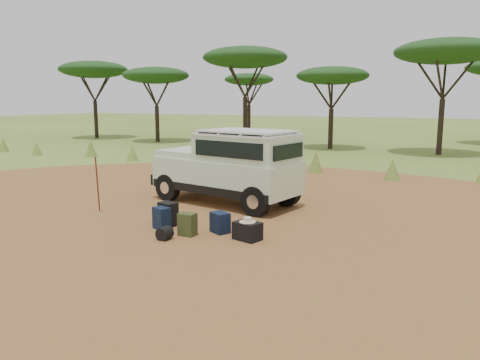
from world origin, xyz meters
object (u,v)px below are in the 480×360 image
at_px(backpack_navy, 162,218).
at_px(hard_case, 247,231).
at_px(walking_staff, 98,185).
at_px(backpack_olive, 187,225).
at_px(duffel_navy, 220,223).
at_px(backpack_black, 168,214).
at_px(safari_vehicle, 230,168).

xyz_separation_m(backpack_navy, hard_case, (2.10, 0.09, -0.06)).
bearing_deg(walking_staff, backpack_olive, -51.30).
xyz_separation_m(backpack_navy, duffel_navy, (1.33, 0.31, -0.02)).
height_order(backpack_black, hard_case, backpack_black).
height_order(safari_vehicle, walking_staff, safari_vehicle).
height_order(backpack_navy, duffel_navy, backpack_navy).
distance_m(duffel_navy, hard_case, 0.80).
bearing_deg(hard_case, backpack_olive, -152.15).
bearing_deg(duffel_navy, safari_vehicle, 142.92).
xyz_separation_m(safari_vehicle, backpack_olive, (0.64, -3.20, -0.76)).
bearing_deg(duffel_navy, hard_case, 13.66).
xyz_separation_m(backpack_black, backpack_navy, (0.03, -0.29, -0.03)).
xyz_separation_m(walking_staff, backpack_olive, (3.16, -0.71, -0.50)).
relative_size(safari_vehicle, hard_case, 8.34).
distance_m(backpack_navy, hard_case, 2.10).
bearing_deg(hard_case, backpack_navy, -162.20).
height_order(backpack_olive, duffel_navy, backpack_olive).
xyz_separation_m(safari_vehicle, backpack_black, (-0.20, -2.71, -0.73)).
distance_m(backpack_black, hard_case, 2.14).
distance_m(walking_staff, duffel_navy, 3.72).
height_order(safari_vehicle, backpack_black, safari_vehicle).
bearing_deg(backpack_black, safari_vehicle, 99.13).
bearing_deg(backpack_navy, hard_case, 24.70).
distance_m(safari_vehicle, duffel_navy, 3.03).
bearing_deg(walking_staff, safari_vehicle, 6.04).
bearing_deg(backpack_olive, walking_staff, 169.40).
bearing_deg(backpack_olive, backpack_black, 151.95).
relative_size(duffel_navy, hard_case, 0.84).
distance_m(backpack_black, backpack_navy, 0.29).
distance_m(safari_vehicle, backpack_navy, 3.10).
distance_m(backpack_olive, hard_case, 1.32).
bearing_deg(walking_staff, backpack_black, -44.15).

